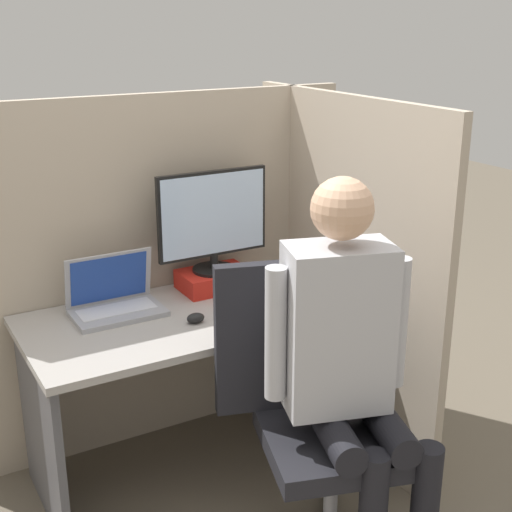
{
  "coord_description": "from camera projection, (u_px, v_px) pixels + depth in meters",
  "views": [
    {
      "loc": [
        -1.06,
        -2.05,
        1.82
      ],
      "look_at": [
        0.2,
        0.16,
        0.95
      ],
      "focal_mm": 50.0,
      "sensor_mm": 36.0,
      "label": 1
    }
  ],
  "objects": [
    {
      "name": "desk",
      "position": [
        193.0,
        354.0,
        2.87
      ],
      "size": [
        1.31,
        0.65,
        0.7
      ],
      "color": "#9E9993",
      "rests_on": "ground"
    },
    {
      "name": "cubicle_panel_right",
      "position": [
        341.0,
        274.0,
        3.06
      ],
      "size": [
        0.04,
        1.28,
        1.52
      ],
      "color": "tan",
      "rests_on": "ground"
    },
    {
      "name": "laptop",
      "position": [
        115.0,
        302.0,
        2.79
      ],
      "size": [
        0.35,
        0.22,
        0.24
      ],
      "color": "#99999E",
      "rests_on": "desk"
    },
    {
      "name": "person",
      "position": [
        349.0,
        354.0,
        2.28
      ],
      "size": [
        0.46,
        0.48,
        1.36
      ],
      "color": "black",
      "rests_on": "ground"
    },
    {
      "name": "paper_box",
      "position": [
        214.0,
        279.0,
        3.05
      ],
      "size": [
        0.29,
        0.2,
        0.08
      ],
      "color": "red",
      "rests_on": "desk"
    },
    {
      "name": "monitor",
      "position": [
        213.0,
        219.0,
        2.96
      ],
      "size": [
        0.49,
        0.19,
        0.43
      ],
      "color": "black",
      "rests_on": "paper_box"
    },
    {
      "name": "mouse",
      "position": [
        196.0,
        318.0,
        2.71
      ],
      "size": [
        0.07,
        0.05,
        0.04
      ],
      "color": "black",
      "rests_on": "desk"
    },
    {
      "name": "carrot_toy",
      "position": [
        251.0,
        314.0,
        2.75
      ],
      "size": [
        0.04,
        0.15,
        0.04
      ],
      "color": "orange",
      "rests_on": "desk"
    },
    {
      "name": "stapler",
      "position": [
        320.0,
        286.0,
        3.02
      ],
      "size": [
        0.05,
        0.15,
        0.05
      ],
      "color": "black",
      "rests_on": "desk"
    },
    {
      "name": "office_chair",
      "position": [
        310.0,
        408.0,
        2.47
      ],
      "size": [
        0.58,
        0.62,
        1.03
      ],
      "color": "black",
      "rests_on": "ground"
    },
    {
      "name": "cubicle_panel_back",
      "position": [
        157.0,
        272.0,
        3.08
      ],
      "size": [
        1.81,
        0.04,
        1.52
      ],
      "color": "tan",
      "rests_on": "ground"
    },
    {
      "name": "ground_plane",
      "position": [
        232.0,
        508.0,
        2.77
      ],
      "size": [
        12.0,
        12.0,
        0.0
      ],
      "primitive_type": "plane",
      "color": "#665B4C"
    }
  ]
}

